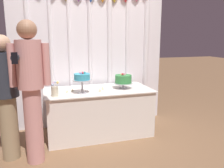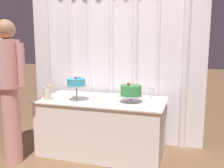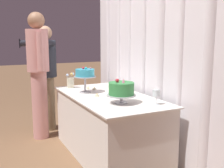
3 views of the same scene
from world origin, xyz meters
The scene contains 13 objects.
ground_plane centered at (0.00, 0.00, 0.00)m, with size 24.00×24.00×0.00m, color #846042.
draped_curtain centered at (0.04, 0.60, 1.38)m, with size 2.63×0.17×2.53m.
cake_table centered at (0.00, 0.10, 0.37)m, with size 1.65×0.83×0.73m.
cake_display_nearleft centered at (-0.28, -0.08, 0.96)m, with size 0.27×0.27×0.32m.
cake_display_nearright centered at (0.40, 0.06, 0.87)m, with size 0.30×0.30×0.26m.
wine_glass centered at (0.61, 0.34, 0.85)m, with size 0.07×0.07×0.15m.
flower_vase centered at (-0.67, -0.14, 0.81)m, with size 0.11×0.10×0.21m.
tealight_far_left centered at (-0.49, 0.04, 0.74)m, with size 0.04×0.04×0.03m.
tealight_near_left centered at (-0.40, 0.10, 0.74)m, with size 0.05×0.05×0.03m.
tealight_near_right centered at (-0.01, -0.04, 0.74)m, with size 0.05×0.05×0.04m.
tealight_far_right centered at (0.07, 0.07, 0.74)m, with size 0.05×0.05×0.04m.
guest_girl_blue_dress centered at (-1.26, -0.32, 0.87)m, with size 0.43×0.60×1.57m.
guest_man_pink_jacket centered at (-0.96, -0.49, 0.97)m, with size 0.46×0.30×1.73m.
Camera 3 is at (2.79, -1.24, 1.39)m, focal length 43.73 mm.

